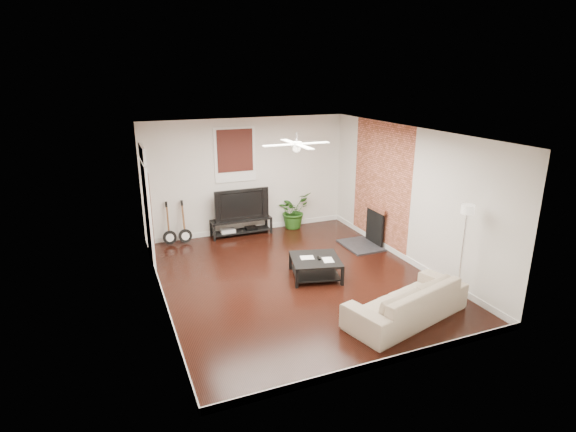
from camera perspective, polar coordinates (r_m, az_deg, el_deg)
room at (r=8.41m, az=1.03°, el=0.86°), size 5.01×6.01×2.81m
brick_accent at (r=10.42m, az=11.52°, el=3.80°), size 0.02×2.20×2.80m
fireplace at (r=10.52m, az=9.90°, el=-1.30°), size 0.80×1.10×0.92m
window_back at (r=10.92m, az=-6.64°, el=7.61°), size 1.00×0.06×1.30m
door_left at (r=9.67m, az=-17.12°, el=1.38°), size 0.08×1.00×2.50m
tv_stand at (r=11.19m, az=-5.86°, el=-1.35°), size 1.48×0.39×0.41m
tv at (r=11.03m, az=-5.98°, el=1.57°), size 1.32×0.17×0.76m
coffee_table at (r=8.91m, az=3.44°, el=-6.46°), size 1.12×1.12×0.38m
sofa at (r=7.68m, az=14.61°, el=-10.17°), size 2.32×1.39×0.63m
floor_lamp at (r=8.21m, az=20.94°, el=-4.58°), size 0.36×0.36×1.77m
potted_plant at (r=11.59m, az=0.67°, el=0.71°), size 1.06×1.01×0.91m
guitar_left at (r=10.74m, az=-14.69°, el=-0.99°), size 0.33×0.25×1.01m
guitar_right at (r=10.76m, az=-12.83°, el=-0.82°), size 0.31×0.22×1.01m
ceiling_fan at (r=8.14m, az=1.08°, el=8.98°), size 1.24×1.24×0.32m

